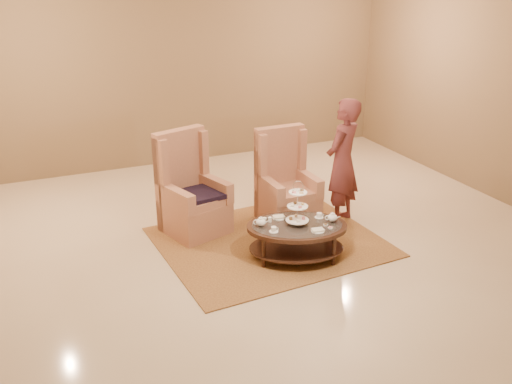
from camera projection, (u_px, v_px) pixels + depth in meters
name	position (u px, v px, depth m)	size (l,w,h in m)	color
ground	(270.00, 254.00, 7.23)	(8.00, 8.00, 0.00)	beige
ceiling	(270.00, 254.00, 7.23)	(8.00, 8.00, 0.02)	silver
wall_back	(176.00, 66.00, 9.98)	(8.00, 0.04, 3.50)	olive
rug	(270.00, 242.00, 7.53)	(2.91, 2.48, 0.01)	olive
tea_table	(297.00, 231.00, 6.99)	(1.44, 1.21, 1.03)	black
armchair_left	(191.00, 198.00, 7.71)	(0.95, 0.96, 1.39)	#B37254
armchair_right	(285.00, 191.00, 8.02)	(0.73, 0.76, 1.33)	#B37254
person	(342.00, 162.00, 7.80)	(0.78, 0.71, 1.78)	brown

